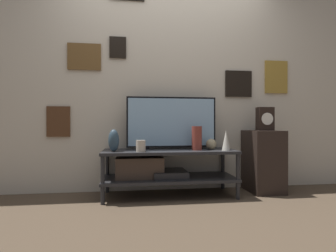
{
  "coord_description": "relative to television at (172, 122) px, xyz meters",
  "views": [
    {
      "loc": [
        -0.39,
        -2.49,
        0.76
      ],
      "look_at": [
        -0.02,
        0.3,
        0.75
      ],
      "focal_mm": 28.0,
      "sensor_mm": 36.0,
      "label": 1
    }
  ],
  "objects": [
    {
      "name": "wall_back",
      "position": [
        -0.04,
        0.19,
        0.56
      ],
      "size": [
        6.4,
        0.08,
        2.7
      ],
      "color": "beige",
      "rests_on": "ground_plane"
    },
    {
      "name": "ground_plane",
      "position": [
        -0.04,
        -0.41,
        -0.79
      ],
      "size": [
        12.0,
        12.0,
        0.0
      ],
      "primitive_type": "plane",
      "color": "#4C3D2D"
    },
    {
      "name": "media_console",
      "position": [
        -0.15,
        -0.11,
        -0.48
      ],
      "size": [
        1.41,
        0.51,
        0.49
      ],
      "color": "#232326",
      "rests_on": "ground_plane"
    },
    {
      "name": "vase_slim_bronze",
      "position": [
        0.54,
        -0.25,
        -0.19
      ],
      "size": [
        0.09,
        0.09,
        0.22
      ],
      "color": "beige",
      "rests_on": "media_console"
    },
    {
      "name": "vase_urn_stoneware",
      "position": [
        -0.62,
        -0.21,
        -0.19
      ],
      "size": [
        0.11,
        0.11,
        0.22
      ],
      "color": "#2D4251",
      "rests_on": "media_console"
    },
    {
      "name": "vase_round_glass",
      "position": [
        0.42,
        -0.12,
        -0.24
      ],
      "size": [
        0.12,
        0.12,
        0.12
      ],
      "color": "tan",
      "rests_on": "media_console"
    },
    {
      "name": "television",
      "position": [
        0.0,
        0.0,
        0.0
      ],
      "size": [
        1.0,
        0.05,
        0.58
      ],
      "color": "black",
      "rests_on": "media_console"
    },
    {
      "name": "side_table",
      "position": [
        1.05,
        -0.07,
        -0.44
      ],
      "size": [
        0.35,
        0.43,
        0.7
      ],
      "color": "black",
      "rests_on": "ground_plane"
    },
    {
      "name": "vase_tall_ceramic",
      "position": [
        0.25,
        -0.16,
        -0.17
      ],
      "size": [
        0.11,
        0.11,
        0.26
      ],
      "color": "brown",
      "rests_on": "media_console"
    },
    {
      "name": "candle_jar",
      "position": [
        -0.35,
        -0.27,
        -0.24
      ],
      "size": [
        0.1,
        0.1,
        0.12
      ],
      "color": "#C1B29E",
      "rests_on": "media_console"
    },
    {
      "name": "mantel_clock",
      "position": [
        1.06,
        -0.08,
        0.04
      ],
      "size": [
        0.18,
        0.11,
        0.27
      ],
      "color": "black",
      "rests_on": "side_table"
    }
  ]
}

